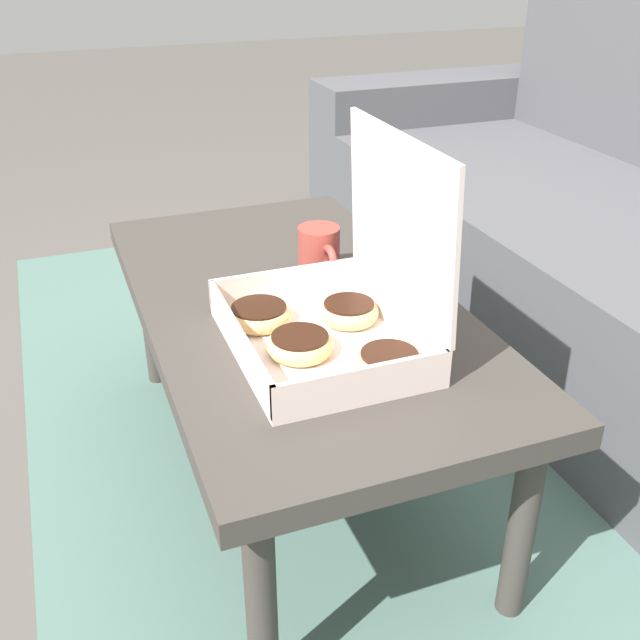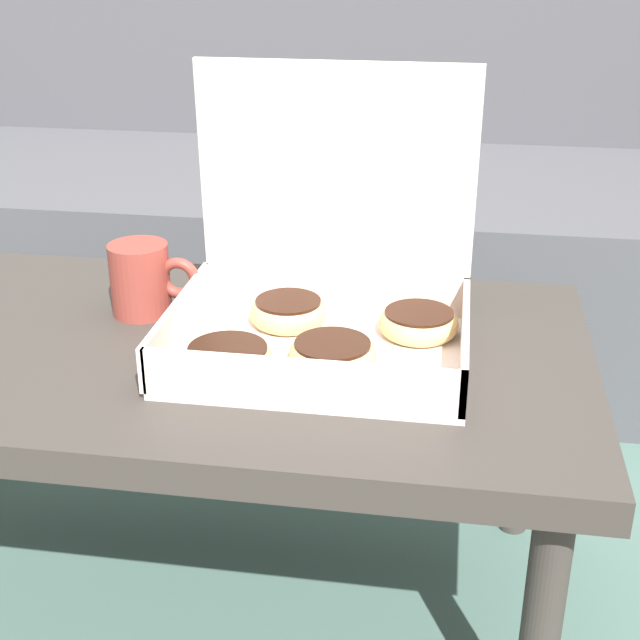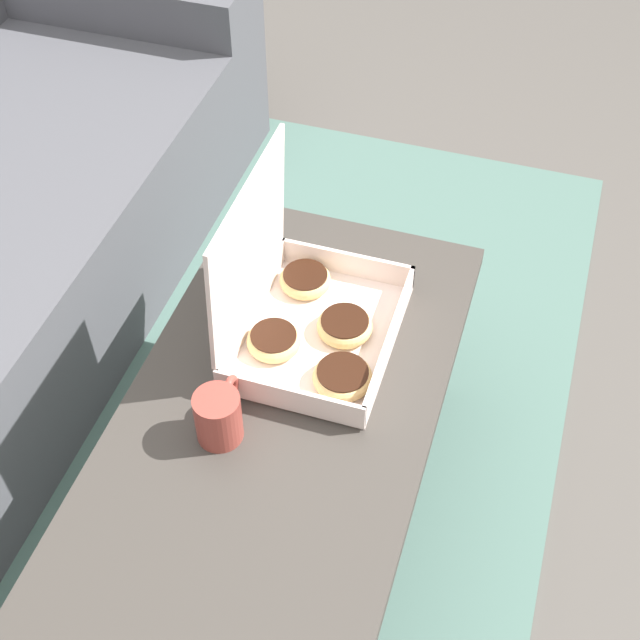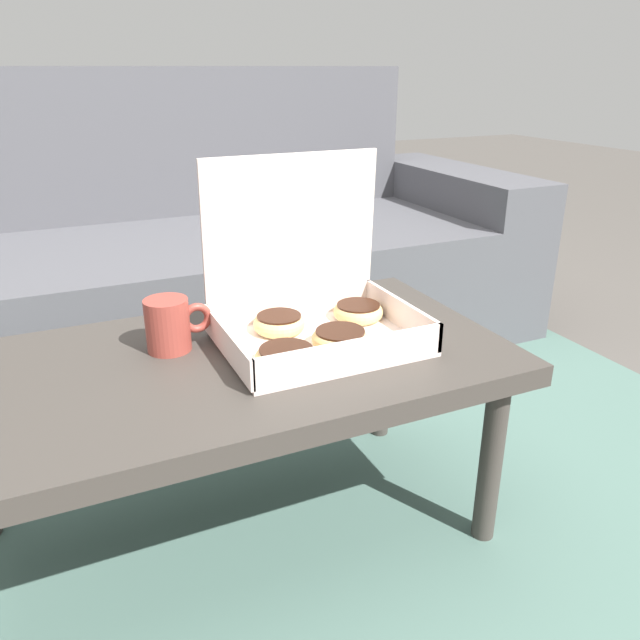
{
  "view_description": "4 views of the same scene",
  "coord_description": "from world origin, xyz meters",
  "px_view_note": "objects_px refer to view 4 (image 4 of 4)",
  "views": [
    {
      "loc": [
        1.14,
        -0.53,
        1.01
      ],
      "look_at": [
        0.18,
        -0.16,
        0.45
      ],
      "focal_mm": 42.0,
      "sensor_mm": 36.0,
      "label": 1
    },
    {
      "loc": [
        0.33,
        -1.12,
        0.89
      ],
      "look_at": [
        0.18,
        -0.16,
        0.45
      ],
      "focal_mm": 50.0,
      "sensor_mm": 36.0,
      "label": 2
    },
    {
      "loc": [
        -0.87,
        -0.49,
        1.65
      ],
      "look_at": [
        0.18,
        -0.16,
        0.45
      ],
      "focal_mm": 50.0,
      "sensor_mm": 36.0,
      "label": 3
    },
    {
      "loc": [
        -0.27,
        -1.12,
        0.88
      ],
      "look_at": [
        0.18,
        -0.16,
        0.45
      ],
      "focal_mm": 35.0,
      "sensor_mm": 36.0,
      "label": 4
    }
  ],
  "objects_px": {
    "coffee_table": "(226,379)",
    "coffee_mug": "(170,325)",
    "pastry_box": "(312,312)",
    "couch": "(138,268)"
  },
  "relations": [
    {
      "from": "pastry_box",
      "to": "couch",
      "type": "bearing_deg",
      "value": 100.14
    },
    {
      "from": "couch",
      "to": "pastry_box",
      "type": "relative_size",
      "value": 7.24
    },
    {
      "from": "coffee_table",
      "to": "coffee_mug",
      "type": "bearing_deg",
      "value": 135.6
    },
    {
      "from": "coffee_table",
      "to": "couch",
      "type": "bearing_deg",
      "value": 90.0
    },
    {
      "from": "couch",
      "to": "pastry_box",
      "type": "distance_m",
      "value": 1.0
    },
    {
      "from": "pastry_box",
      "to": "coffee_mug",
      "type": "xyz_separation_m",
      "value": [
        -0.25,
        0.07,
        -0.01
      ]
    },
    {
      "from": "coffee_table",
      "to": "coffee_mug",
      "type": "xyz_separation_m",
      "value": [
        -0.08,
        0.08,
        0.09
      ]
    },
    {
      "from": "pastry_box",
      "to": "coffee_mug",
      "type": "relative_size",
      "value": 2.89
    },
    {
      "from": "coffee_table",
      "to": "coffee_mug",
      "type": "height_order",
      "value": "coffee_mug"
    },
    {
      "from": "pastry_box",
      "to": "coffee_mug",
      "type": "bearing_deg",
      "value": 164.69
    }
  ]
}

